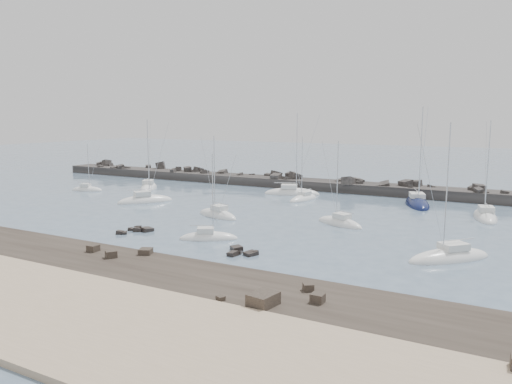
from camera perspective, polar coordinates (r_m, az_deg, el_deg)
ground at (r=70.36m, az=-6.75°, el=-3.42°), size 400.00×400.00×0.00m
rock_shelf at (r=54.45m, az=-20.33°, el=-7.49°), size 140.00×12.00×1.96m
rock_cluster_near at (r=65.96m, az=-13.48°, el=-4.32°), size 3.57×4.25×1.17m
rock_cluster_far at (r=54.23m, az=-1.64°, el=-7.04°), size 3.95×3.48×1.15m
breakwater at (r=106.28m, az=1.90°, el=0.90°), size 115.00×7.19×5.07m
sailboat_0 at (r=104.37m, az=-18.74°, el=0.21°), size 6.63×3.97×10.20m
sailboat_1 at (r=103.76m, az=-12.17°, el=0.44°), size 7.47×9.71×15.17m
sailboat_2 at (r=87.87m, az=-12.55°, el=-1.04°), size 8.00×9.40×15.11m
sailboat_3 at (r=94.47m, az=4.10°, el=-0.19°), size 10.88×6.77×16.38m
sailboat_4 at (r=73.78m, az=-4.41°, el=-2.70°), size 8.41×4.93×12.89m
sailboat_5 at (r=88.46m, az=5.45°, el=-0.83°), size 3.68×7.94×12.11m
sailboat_6 at (r=60.43m, az=-5.45°, el=-5.28°), size 7.13×5.48×11.18m
sailboat_7 at (r=87.27m, az=17.94°, el=-1.33°), size 7.11×11.63×17.47m
sailboat_8 at (r=69.07m, az=9.55°, el=-3.59°), size 8.06×5.34×12.39m
sailboat_9 at (r=79.60m, az=24.71°, el=-2.64°), size 5.01×10.01×15.19m
sailboat_10 at (r=55.61m, az=21.22°, el=-7.07°), size 8.78×9.10×15.18m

